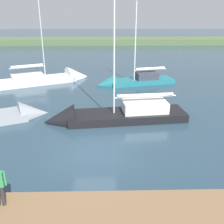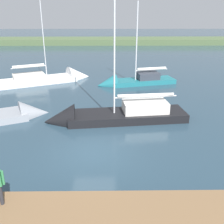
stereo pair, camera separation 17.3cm
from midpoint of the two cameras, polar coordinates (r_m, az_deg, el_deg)
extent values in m
plane|color=#263D4C|center=(14.72, -4.38, -8.86)|extent=(200.00, 200.00, 0.00)
cube|color=#4C603D|center=(63.31, -2.16, 14.58)|extent=(180.00, 8.00, 2.40)
cube|color=brown|center=(10.46, -5.84, -21.61)|extent=(23.42, 2.23, 0.55)
cube|color=black|center=(18.91, 2.94, -1.30)|extent=(8.53, 3.24, 0.90)
cone|color=black|center=(18.69, -11.55, -2.01)|extent=(2.36, 2.57, 2.35)
cube|color=silver|center=(18.88, 6.84, 1.22)|extent=(3.26, 2.01, 0.75)
cylinder|color=silver|center=(17.37, 0.18, 16.80)|extent=(0.11, 0.11, 10.89)
cylinder|color=silver|center=(18.65, 6.96, 3.30)|extent=(4.43, 0.57, 0.09)
cylinder|color=silver|center=(18.61, 6.98, 3.65)|extent=(4.00, 0.65, 0.22)
cube|color=#1E6B75|center=(28.52, 6.19, 6.34)|extent=(7.11, 3.66, 0.75)
cone|color=#1E6B75|center=(27.41, -1.58, 5.83)|extent=(2.38, 2.54, 2.15)
cube|color=#333842|center=(28.54, 7.26, 7.82)|extent=(2.57, 2.05, 0.71)
cylinder|color=silver|center=(27.46, 4.89, 14.80)|extent=(0.13, 0.13, 7.71)
cylinder|color=silver|center=(28.56, 8.11, 9.01)|extent=(3.47, 0.92, 0.10)
cylinder|color=silver|center=(28.54, 8.12, 9.25)|extent=(3.18, 1.04, 0.31)
cone|color=gray|center=(20.62, -16.68, -0.59)|extent=(2.85, 2.96, 2.32)
cube|color=white|center=(29.61, -16.39, 6.21)|extent=(8.59, 5.85, 0.77)
cone|color=white|center=(30.73, -7.57, 7.42)|extent=(3.26, 3.39, 2.64)
cube|color=silver|center=(29.34, -17.96, 7.25)|extent=(3.72, 3.18, 0.56)
cylinder|color=silver|center=(28.94, -15.37, 17.83)|extent=(0.09, 0.09, 10.99)
cylinder|color=silver|center=(29.15, -18.03, 9.16)|extent=(3.28, 1.57, 0.07)
cylinder|color=silver|center=(29.12, -18.06, 9.39)|extent=(3.05, 1.62, 0.30)
cylinder|color=#28282D|center=(11.00, -22.97, -16.29)|extent=(0.14, 0.14, 0.84)
cylinder|color=#337F4C|center=(10.54, -22.61, -13.13)|extent=(0.09, 0.09, 0.56)
camera|label=1|loc=(0.09, -90.29, -0.11)|focal=42.28mm
camera|label=2|loc=(0.09, 89.71, 0.11)|focal=42.28mm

